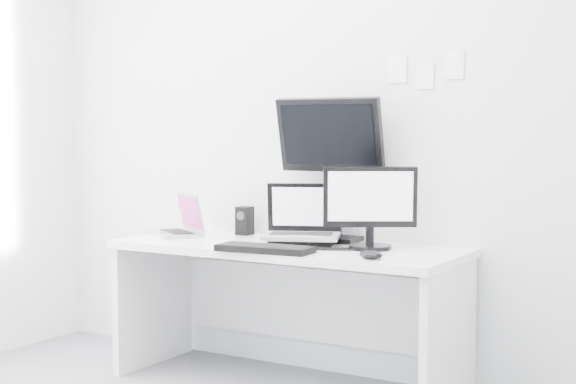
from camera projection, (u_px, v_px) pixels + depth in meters
The scene contains 12 objects.
back_wall at pixel (320, 123), 4.63m from camera, with size 3.60×3.60×0.00m, color silver.
desk at pixel (287, 316), 4.40m from camera, with size 1.80×0.70×0.73m, color white.
macbook at pixel (174, 213), 4.74m from camera, with size 0.33×0.25×0.25m, color #A9A9AD.
speaker at pixel (245, 221), 4.79m from camera, with size 0.08×0.08×0.16m, color black.
dell_laptop at pixel (301, 213), 4.36m from camera, with size 0.38×0.30×0.32m, color #9E9FA4.
rear_monitor at pixel (332, 168), 4.49m from camera, with size 0.57×0.20×0.77m, color black.
samsung_monitor at pixel (370, 206), 4.19m from camera, with size 0.46×0.21×0.42m, color black.
keyboard at pixel (265, 249), 4.11m from camera, with size 0.47×0.17×0.03m, color black.
mouse at pixel (371, 255), 3.87m from camera, with size 0.12×0.08×0.04m, color black.
wall_note_0 at pixel (397, 69), 4.37m from camera, with size 0.10×0.00×0.14m, color white.
wall_note_1 at pixel (425, 76), 4.30m from camera, with size 0.09×0.00×0.13m, color white.
wall_note_2 at pixel (454, 65), 4.22m from camera, with size 0.10×0.00×0.14m, color white.
Camera 1 is at (2.23, -2.47, 1.30)m, focal length 53.77 mm.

